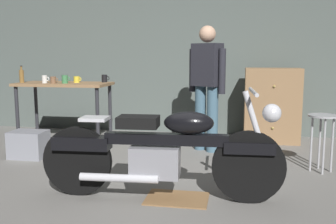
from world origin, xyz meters
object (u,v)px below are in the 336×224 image
object	(u,v)px
wooden_dresser	(272,105)
mug_green_speckled	(65,79)
bottle	(22,76)
storage_bin	(29,144)
mug_yellow_tall	(77,79)
motorcycle	(162,150)
mug_white_ceramic	(45,79)
person_standing	(207,83)
shop_stool	(323,128)
mug_brown_stoneware	(53,80)
mug_black_matte	(105,78)

from	to	relation	value
wooden_dresser	mug_green_speckled	distance (m)	3.01
mug_green_speckled	bottle	distance (m)	0.66
storage_bin	mug_yellow_tall	bearing A→B (deg)	68.04
motorcycle	bottle	xyz separation A→B (m)	(-2.36, 1.71, 0.55)
mug_white_ceramic	bottle	world-z (taller)	bottle
mug_white_ceramic	motorcycle	bearing A→B (deg)	-40.16
storage_bin	mug_yellow_tall	xyz separation A→B (m)	(0.32, 0.80, 0.77)
person_standing	shop_stool	distance (m)	1.58
person_standing	mug_brown_stoneware	xyz separation A→B (m)	(-2.10, -0.18, 0.02)
mug_white_ceramic	mug_brown_stoneware	bearing A→B (deg)	-8.52
storage_bin	bottle	xyz separation A→B (m)	(-0.43, 0.64, 0.83)
storage_bin	mug_white_ceramic	xyz separation A→B (m)	(-0.07, 0.61, 0.78)
mug_green_speckled	mug_yellow_tall	size ratio (longest dim) A/B	1.03
wooden_dresser	storage_bin	size ratio (longest dim) A/B	2.50
motorcycle	wooden_dresser	world-z (taller)	wooden_dresser
storage_bin	mug_green_speckled	size ratio (longest dim) A/B	3.68
mug_yellow_tall	mug_black_matte	bearing A→B (deg)	19.00
motorcycle	storage_bin	distance (m)	2.23
shop_stool	mug_brown_stoneware	world-z (taller)	mug_brown_stoneware
motorcycle	mug_green_speckled	size ratio (longest dim) A/B	18.34
mug_black_matte	mug_green_speckled	bearing A→B (deg)	-146.46
person_standing	mug_white_ceramic	world-z (taller)	person_standing
shop_stool	mug_brown_stoneware	xyz separation A→B (m)	(-3.44, 0.56, 0.45)
person_standing	bottle	distance (m)	2.61
mug_white_ceramic	mug_black_matte	size ratio (longest dim) A/B	0.95
motorcycle	mug_white_ceramic	size ratio (longest dim) A/B	20.10
storage_bin	shop_stool	bearing A→B (deg)	0.58
wooden_dresser	mug_brown_stoneware	distance (m)	3.17
mug_yellow_tall	person_standing	bearing A→B (deg)	-1.06
wooden_dresser	bottle	distance (m)	3.65
wooden_dresser	mug_brown_stoneware	size ratio (longest dim) A/B	9.85
shop_stool	bottle	world-z (taller)	bottle
mug_white_ceramic	bottle	size ratio (longest dim) A/B	0.45
wooden_dresser	mug_yellow_tall	distance (m)	2.88
shop_stool	mug_yellow_tall	distance (m)	3.31
motorcycle	wooden_dresser	xyz separation A→B (m)	(1.16, 2.55, 0.10)
motorcycle	mug_black_matte	size ratio (longest dim) A/B	19.01
person_standing	mug_yellow_tall	distance (m)	1.85
person_standing	motorcycle	bearing A→B (deg)	113.95
shop_stool	mug_brown_stoneware	distance (m)	3.52
storage_bin	mug_brown_stoneware	distance (m)	0.98
mug_white_ceramic	mug_black_matte	distance (m)	0.83
motorcycle	mug_black_matte	distance (m)	2.41
wooden_dresser	storage_bin	distance (m)	3.45
mug_brown_stoneware	bottle	world-z (taller)	bottle
storage_bin	mug_brown_stoneware	size ratio (longest dim) A/B	3.94
mug_yellow_tall	bottle	world-z (taller)	bottle
storage_bin	person_standing	bearing A→B (deg)	19.47
storage_bin	mug_green_speckled	xyz separation A→B (m)	(0.23, 0.62, 0.79)
mug_white_ceramic	mug_brown_stoneware	distance (m)	0.14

